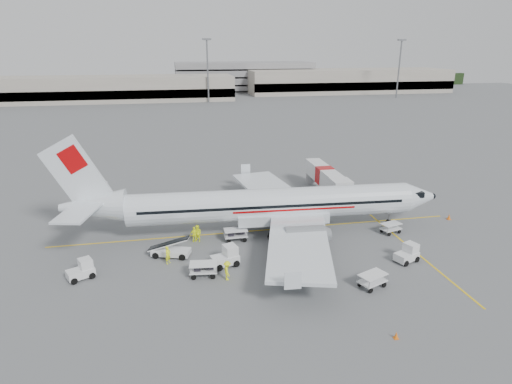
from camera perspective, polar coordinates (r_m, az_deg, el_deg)
ground at (r=47.13m, az=0.47°, el=-5.15°), size 360.00×360.00×0.00m
stripe_lead at (r=47.13m, az=0.47°, el=-5.14°), size 44.00×0.20×0.01m
stripe_cross at (r=45.25m, az=20.43°, el=-7.45°), size 0.20×20.00×0.01m
terminal_west at (r=175.66m, az=-21.88°, el=12.61°), size 110.00×22.00×9.00m
terminal_east at (r=203.58m, az=12.04°, el=14.31°), size 90.00×26.00×10.00m
parking_garage at (r=205.38m, az=-1.70°, el=15.28°), size 62.00×24.00×14.00m
treeline at (r=218.00m, az=-9.07°, el=14.21°), size 300.00×3.00×6.00m
mast_center at (r=161.02m, az=-6.45°, el=15.68°), size 3.20×1.20×22.00m
mast_east at (r=183.32m, az=18.52°, el=15.22°), size 3.20×1.20×22.00m
aircraft at (r=44.92m, az=2.14°, el=1.11°), size 41.55×33.44×10.98m
jet_bridge at (r=58.71m, az=9.11°, el=1.45°), size 2.70×14.41×3.78m
belt_loader at (r=41.85m, az=-11.32°, el=-6.78°), size 5.12×3.20×2.60m
tug_fore at (r=42.64m, az=19.46°, el=-7.69°), size 2.55×2.00×1.73m
tug_mid at (r=39.59m, az=-4.19°, el=-8.55°), size 2.76×2.06×1.90m
tug_aft at (r=40.45m, az=-22.40°, el=-9.56°), size 2.55×2.14×1.71m
cart_loaded_a at (r=44.61m, az=-2.72°, el=-5.72°), size 2.39×1.42×1.24m
cart_loaded_b at (r=38.28m, az=-7.03°, el=-10.23°), size 2.51×1.66×1.24m
cart_empty_a at (r=37.69m, az=15.25°, el=-11.31°), size 2.69×2.17×1.22m
cart_empty_b at (r=48.55m, az=17.53°, el=-4.62°), size 2.41×1.82×1.12m
cone_nose at (r=54.81m, az=24.34°, el=-3.01°), size 0.42×0.42×0.69m
cone_port at (r=65.91m, az=-1.97°, el=2.14°), size 0.37×0.37×0.61m
cone_stbd at (r=32.48m, az=18.19°, el=-17.66°), size 0.34×0.34×0.55m
crew_a at (r=40.75m, az=-11.66°, el=-8.22°), size 0.71×0.76×1.74m
crew_b at (r=44.63m, az=-7.79°, el=-5.49°), size 1.08×1.10×1.78m
crew_c at (r=37.41m, az=-3.85°, el=-10.41°), size 0.72×1.17×1.75m
crew_d at (r=44.64m, az=-8.21°, el=-5.61°), size 1.02×0.59×1.64m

